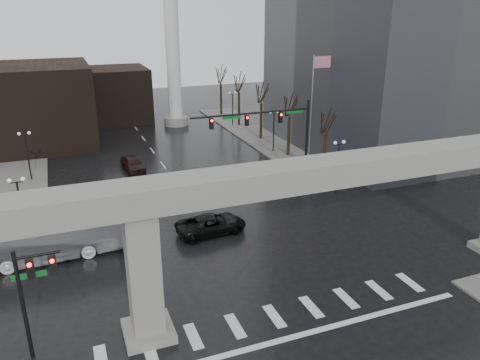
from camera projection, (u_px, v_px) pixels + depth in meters
The scene contains 23 objects.
ground at pixel (267, 306), 27.58m from camera, with size 160.00×160.00×0.00m, color black.
sidewalk_ne at pixel (328, 128), 67.83m from camera, with size 28.00×36.00×0.15m, color slate.
elevated_guideway at pixel (291, 196), 25.60m from camera, with size 48.00×2.60×8.70m.
building_far_left at pixel (24, 106), 57.73m from camera, with size 16.00×14.00×10.00m, color black.
building_far_mid at pixel (114, 95), 70.90m from camera, with size 10.00×10.00×8.00m, color black.
smokestack at pixel (172, 31), 65.12m from camera, with size 3.60×3.60×30.00m.
signal_mast_arm at pixel (273, 126), 45.01m from camera, with size 12.12×0.43×8.00m.
signal_left_pole at pixel (32, 285), 22.42m from camera, with size 2.30×0.30×6.00m.
flagpole_assembly at pixel (314, 98), 49.36m from camera, with size 2.06×0.12×12.00m.
lamp_right_0 at pixel (338, 158), 43.18m from camera, with size 1.22×0.32×5.11m.
lamp_right_1 at pixel (274, 124), 55.40m from camera, with size 1.22×0.32×5.11m.
lamp_right_2 at pixel (233, 103), 67.63m from camera, with size 1.22×0.32×5.11m.
lamp_left_0 at pixel (19, 199), 33.99m from camera, with size 1.22×0.32×5.11m.
lamp_left_1 at pixel (26, 148), 46.21m from camera, with size 1.22×0.32×5.11m.
lamp_left_2 at pixel (31, 118), 58.44m from camera, with size 1.22×0.32×5.11m.
tree_right_0 at pixel (325, 152), 47.28m from camera, with size 1.09×1.58×7.50m.
tree_right_1 at pixel (289, 133), 54.24m from camera, with size 1.09×1.61×7.67m.
tree_right_2 at pixel (261, 118), 61.20m from camera, with size 1.10×1.63×7.85m.
tree_right_3 at pixel (239, 106), 68.16m from camera, with size 1.11×1.66×8.02m.
tree_right_4 at pixel (221, 96), 75.13m from camera, with size 1.12×1.69×8.19m.
pickup_truck at pixel (211, 224), 36.20m from camera, with size 2.53×5.48×1.52m, color black.
city_bus at pixel (40, 239), 32.18m from camera, with size 2.63×11.26×3.14m, color silver.
far_car at pixel (133, 164), 49.98m from camera, with size 1.87×4.64×1.58m, color black.
Camera 1 is at (-9.93, -21.06, 16.62)m, focal length 35.00 mm.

